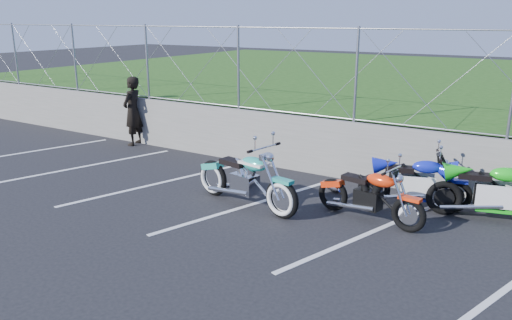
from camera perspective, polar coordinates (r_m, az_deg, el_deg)
The scene contains 10 objects.
ground at distance 8.88m, azimuth -3.85°, elevation -7.04°, with size 90.00×90.00×0.00m, color black.
retaining_wall at distance 11.54m, azimuth 6.32°, elevation 1.74°, with size 30.00×0.22×1.30m, color slate.
grass_field at distance 20.86m, azimuth 18.57°, elevation 7.38°, with size 30.00×20.00×1.30m, color #204813.
chain_link_fence at distance 11.25m, azimuth 6.58°, elevation 9.91°, with size 28.00×0.03×2.00m.
parking_lines at distance 9.10m, azimuth 6.07°, elevation -6.48°, with size 18.29×4.31×0.01m.
cruiser_turquoise at distance 9.39m, azimuth -1.07°, elevation -2.45°, with size 2.49×0.79×1.25m.
naked_orange at distance 8.96m, azimuth 12.97°, elevation -4.15°, with size 2.09×0.71×1.04m.
sportbike_green at distance 9.71m, azimuth 25.47°, elevation -3.53°, with size 2.13×0.80×1.12m.
sportbike_blue at distance 9.79m, azimuth 17.80°, elevation -2.69°, with size 2.01×0.82×1.07m.
person_standing at distance 14.37m, azimuth -13.91°, elevation 5.45°, with size 0.70×0.46×1.92m, color black.
Camera 1 is at (4.84, -6.59, 3.46)m, focal length 35.00 mm.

